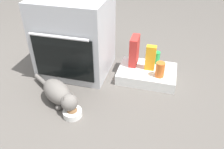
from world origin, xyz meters
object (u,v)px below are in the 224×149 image
Objects in this scene: soda_can at (156,57)px; sauce_jar at (160,70)px; pantry_cabinet at (147,74)px; food_bowl at (72,112)px; juice_carton at (151,58)px; cat at (59,93)px; oven at (75,36)px; cereal_box at (134,51)px.

sauce_jar is at bearing -76.61° from soda_can.
food_bowl is (-0.49, -0.66, -0.02)m from pantry_cabinet.
juice_carton is 1.71× the size of sauce_jar.
oven is at bearing 130.75° from cat.
pantry_cabinet is at bearing 143.84° from sauce_jar.
cat is 0.90m from sauce_jar.
pantry_cabinet is (0.71, 0.01, -0.31)m from oven.
food_bowl is 0.53× the size of cereal_box.
food_bowl is 0.26× the size of cat.
sauce_jar is (0.83, -0.08, -0.19)m from oven.
cereal_box reaches higher than sauce_jar.
cereal_box is at bearing 85.41° from cat.
food_bowl is at bearing 0.00° from cat.
cereal_box is (-0.21, -0.07, 0.08)m from soda_can.
cereal_box is (0.50, 0.62, 0.14)m from cat.
pantry_cabinet is 0.82m from food_bowl.
oven reaches higher than food_bowl.
pantry_cabinet is 0.85m from cat.
sauce_jar is at bearing 65.46° from cat.
cereal_box is (0.34, 0.73, 0.21)m from food_bowl.
cat is 0.99m from soda_can.
food_bowl is 1.06× the size of sauce_jar.
pantry_cabinet is 0.17m from juice_carton.
juice_carton is 2.00× the size of soda_can.
soda_can is at bearing 55.15° from food_bowl.
oven is 0.85m from sauce_jar.
soda_can is (0.77, 0.15, -0.20)m from oven.
oven is at bearing -179.33° from pantry_cabinet.
pantry_cabinet is 3.84× the size of sauce_jar.
food_bowl is 0.84m from sauce_jar.
cereal_box is (-0.26, 0.16, 0.07)m from sauce_jar.
cat is at bearing -136.04° from soda_can.
pantry_cabinet is 3.61× the size of food_bowl.
cat is at bearing -148.95° from sauce_jar.
oven is 0.76m from food_bowl.
sauce_jar is at bearing -36.16° from pantry_cabinet.
food_bowl is 1.24× the size of soda_can.
juice_carton is at bearing 35.27° from pantry_cabinet.
juice_carton is (0.72, 0.02, -0.14)m from oven.
cereal_box is at bearing 148.95° from sauce_jar.
oven is 0.81m from soda_can.
pantry_cabinet is at bearing 53.26° from food_bowl.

